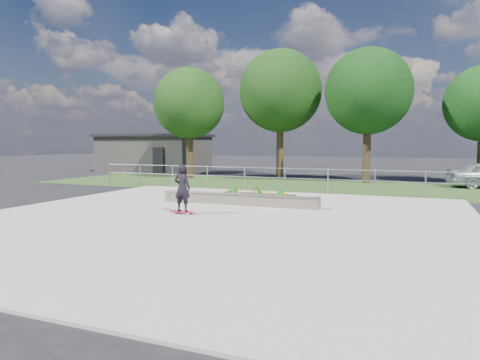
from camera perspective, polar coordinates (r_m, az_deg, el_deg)
name	(u,v)px	position (r m, az deg, el deg)	size (l,w,h in m)	color
ground	(215,220)	(13.00, -3.32, -5.34)	(120.00, 120.00, 0.00)	black
grass_verge	(303,186)	(23.33, 8.35, -0.77)	(30.00, 8.00, 0.02)	#2A461C
concrete_slab	(215,219)	(13.00, -3.32, -5.21)	(15.00, 15.00, 0.06)	#A29C90
fence	(285,177)	(19.89, 5.98, 0.47)	(20.06, 0.06, 1.20)	gray
building	(154,153)	(35.41, -11.34, 3.57)	(8.40, 5.40, 3.00)	#302E2B
tree_far_left	(189,103)	(28.13, -6.79, 10.11)	(4.55, 4.55, 7.15)	#2F1F12
tree_mid_left	(280,91)	(27.92, 5.40, 11.71)	(5.25, 5.25, 8.25)	#352515
tree_mid_right	(368,92)	(25.84, 16.73, 11.23)	(4.90, 4.90, 7.70)	black
grind_ledge	(238,199)	(15.69, -0.22, -2.57)	(6.00, 0.44, 0.43)	brown
planter_bed	(255,196)	(16.73, 2.05, -2.17)	(3.00, 1.20, 0.61)	black
skateboarder	(182,188)	(13.69, -7.71, -1.10)	(0.80, 0.37, 1.59)	white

